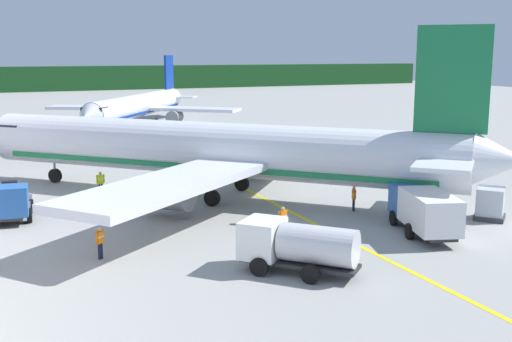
{
  "coord_description": "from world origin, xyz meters",
  "views": [
    {
      "loc": [
        -29.25,
        -24.97,
        10.26
      ],
      "look_at": [
        -12.25,
        13.34,
        2.4
      ],
      "focal_mm": 44.45,
      "sensor_mm": 36.0,
      "label": 1
    }
  ],
  "objects_px": {
    "crew_supervisor": "(283,219)",
    "crew_loader_left": "(100,181)",
    "service_truck_catering": "(296,244)",
    "airliner_mid_apron": "(140,106)",
    "service_truck_baggage": "(10,203)",
    "airliner_foreground": "(216,151)",
    "crew_marshaller": "(100,240)",
    "crew_loader_right": "(354,197)",
    "cargo_container_mid": "(490,204)",
    "service_truck_pushback": "(424,209)"
  },
  "relations": [
    {
      "from": "service_truck_pushback",
      "to": "service_truck_baggage",
      "type": "bearing_deg",
      "value": 149.71
    },
    {
      "from": "airliner_mid_apron",
      "to": "crew_loader_left",
      "type": "distance_m",
      "value": 45.51
    },
    {
      "from": "crew_loader_left",
      "to": "service_truck_baggage",
      "type": "bearing_deg",
      "value": -141.48
    },
    {
      "from": "airliner_mid_apron",
      "to": "service_truck_baggage",
      "type": "relative_size",
      "value": 4.81
    },
    {
      "from": "airliner_foreground",
      "to": "service_truck_baggage",
      "type": "relative_size",
      "value": 5.23
    },
    {
      "from": "airliner_foreground",
      "to": "service_truck_baggage",
      "type": "height_order",
      "value": "airliner_foreground"
    },
    {
      "from": "cargo_container_mid",
      "to": "crew_supervisor",
      "type": "bearing_deg",
      "value": 171.33
    },
    {
      "from": "crew_supervisor",
      "to": "airliner_mid_apron",
      "type": "bearing_deg",
      "value": 84.15
    },
    {
      "from": "service_truck_baggage",
      "to": "crew_marshaller",
      "type": "xyz_separation_m",
      "value": [
        3.7,
        -9.56,
        -0.2
      ]
    },
    {
      "from": "crew_supervisor",
      "to": "crew_loader_left",
      "type": "bearing_deg",
      "value": 117.28
    },
    {
      "from": "airliner_foreground",
      "to": "cargo_container_mid",
      "type": "distance_m",
      "value": 18.71
    },
    {
      "from": "service_truck_baggage",
      "to": "crew_supervisor",
      "type": "height_order",
      "value": "service_truck_baggage"
    },
    {
      "from": "airliner_mid_apron",
      "to": "service_truck_pushback",
      "type": "relative_size",
      "value": 4.45
    },
    {
      "from": "service_truck_catering",
      "to": "crew_marshaller",
      "type": "relative_size",
      "value": 3.21
    },
    {
      "from": "airliner_mid_apron",
      "to": "cargo_container_mid",
      "type": "xyz_separation_m",
      "value": [
        7.44,
        -60.12,
        -1.8
      ]
    },
    {
      "from": "cargo_container_mid",
      "to": "crew_loader_left",
      "type": "bearing_deg",
      "value": 141.45
    },
    {
      "from": "crew_marshaller",
      "to": "crew_supervisor",
      "type": "relative_size",
      "value": 1.0
    },
    {
      "from": "cargo_container_mid",
      "to": "crew_loader_right",
      "type": "relative_size",
      "value": 1.54
    },
    {
      "from": "service_truck_catering",
      "to": "service_truck_baggage",
      "type": "bearing_deg",
      "value": 127.46
    },
    {
      "from": "airliner_mid_apron",
      "to": "service_truck_pushback",
      "type": "xyz_separation_m",
      "value": [
        1.55,
        -61.06,
        -1.34
      ]
    },
    {
      "from": "airliner_foreground",
      "to": "service_truck_pushback",
      "type": "bearing_deg",
      "value": -61.16
    },
    {
      "from": "service_truck_baggage",
      "to": "crew_loader_right",
      "type": "bearing_deg",
      "value": -16.92
    },
    {
      "from": "airliner_foreground",
      "to": "crew_marshaller",
      "type": "height_order",
      "value": "airliner_foreground"
    },
    {
      "from": "service_truck_baggage",
      "to": "cargo_container_mid",
      "type": "bearing_deg",
      "value": -22.97
    },
    {
      "from": "airliner_mid_apron",
      "to": "airliner_foreground",
      "type": "bearing_deg",
      "value": -97.23
    },
    {
      "from": "crew_marshaller",
      "to": "crew_loader_right",
      "type": "relative_size",
      "value": 1.03
    },
    {
      "from": "service_truck_baggage",
      "to": "crew_loader_left",
      "type": "bearing_deg",
      "value": 38.52
    },
    {
      "from": "crew_marshaller",
      "to": "service_truck_baggage",
      "type": "bearing_deg",
      "value": 111.19
    },
    {
      "from": "service_truck_pushback",
      "to": "cargo_container_mid",
      "type": "bearing_deg",
      "value": 9.05
    },
    {
      "from": "service_truck_catering",
      "to": "crew_marshaller",
      "type": "bearing_deg",
      "value": 144.22
    },
    {
      "from": "service_truck_baggage",
      "to": "cargo_container_mid",
      "type": "height_order",
      "value": "service_truck_baggage"
    },
    {
      "from": "service_truck_baggage",
      "to": "crew_loader_right",
      "type": "xyz_separation_m",
      "value": [
        20.76,
        -6.32,
        -0.23
      ]
    },
    {
      "from": "airliner_foreground",
      "to": "crew_marshaller",
      "type": "relative_size",
      "value": 19.27
    },
    {
      "from": "airliner_foreground",
      "to": "crew_loader_left",
      "type": "relative_size",
      "value": 18.5
    },
    {
      "from": "airliner_mid_apron",
      "to": "service_truck_baggage",
      "type": "xyz_separation_m",
      "value": [
        -19.91,
        -48.52,
        -1.61
      ]
    },
    {
      "from": "airliner_foreground",
      "to": "cargo_container_mid",
      "type": "relative_size",
      "value": 12.89
    },
    {
      "from": "crew_loader_left",
      "to": "crew_loader_right",
      "type": "height_order",
      "value": "crew_loader_left"
    },
    {
      "from": "cargo_container_mid",
      "to": "crew_marshaller",
      "type": "bearing_deg",
      "value": 175.07
    },
    {
      "from": "crew_marshaller",
      "to": "crew_loader_right",
      "type": "bearing_deg",
      "value": 10.76
    },
    {
      "from": "airliner_mid_apron",
      "to": "crew_marshaller",
      "type": "bearing_deg",
      "value": -105.59
    },
    {
      "from": "cargo_container_mid",
      "to": "crew_loader_left",
      "type": "distance_m",
      "value": 26.79
    },
    {
      "from": "service_truck_baggage",
      "to": "crew_marshaller",
      "type": "distance_m",
      "value": 10.25
    },
    {
      "from": "service_truck_catering",
      "to": "crew_loader_left",
      "type": "bearing_deg",
      "value": 104.71
    },
    {
      "from": "service_truck_baggage",
      "to": "crew_marshaller",
      "type": "height_order",
      "value": "service_truck_baggage"
    },
    {
      "from": "crew_supervisor",
      "to": "crew_marshaller",
      "type": "bearing_deg",
      "value": -179.99
    },
    {
      "from": "service_truck_baggage",
      "to": "cargo_container_mid",
      "type": "distance_m",
      "value": 29.71
    },
    {
      "from": "service_truck_catering",
      "to": "crew_loader_right",
      "type": "xyz_separation_m",
      "value": [
        8.98,
        9.06,
        -0.43
      ]
    },
    {
      "from": "crew_marshaller",
      "to": "crew_supervisor",
      "type": "distance_m",
      "value": 10.26
    },
    {
      "from": "airliner_mid_apron",
      "to": "crew_supervisor",
      "type": "xyz_separation_m",
      "value": [
        -5.95,
        -58.08,
        -1.81
      ]
    },
    {
      "from": "service_truck_catering",
      "to": "airliner_mid_apron",
      "type": "bearing_deg",
      "value": 82.75
    }
  ]
}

